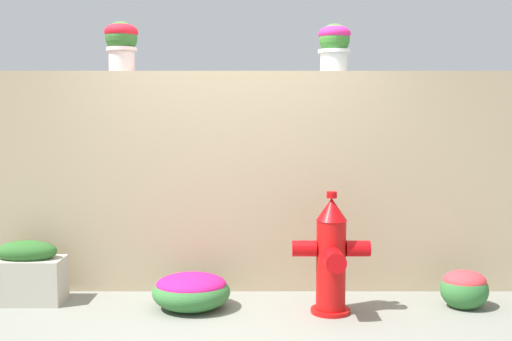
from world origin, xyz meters
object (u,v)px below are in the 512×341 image
(potted_plant_2, at_px, (332,44))
(planter_box, at_px, (25,273))
(potted_plant_1, at_px, (119,42))
(flower_bush_left, at_px, (189,290))
(flower_bush_right, at_px, (462,287))
(fire_hydrant, at_px, (329,257))

(potted_plant_2, distance_m, planter_box, 3.25)
(potted_plant_1, distance_m, flower_bush_left, 2.22)
(potted_plant_2, relative_size, flower_bush_right, 1.10)
(flower_bush_right, relative_size, planter_box, 0.65)
(potted_plant_1, bearing_deg, potted_plant_2, 1.27)
(planter_box, bearing_deg, flower_bush_right, -2.04)
(potted_plant_2, distance_m, flower_bush_right, 2.32)
(potted_plant_1, relative_size, planter_box, 0.73)
(fire_hydrant, distance_m, flower_bush_left, 1.15)
(potted_plant_1, xyz_separation_m, fire_hydrant, (1.76, -0.73, -1.73))
(potted_plant_1, distance_m, planter_box, 2.11)
(potted_plant_2, bearing_deg, potted_plant_1, -178.73)
(fire_hydrant, distance_m, planter_box, 2.50)
(flower_bush_left, bearing_deg, potted_plant_2, 28.51)
(flower_bush_left, bearing_deg, flower_bush_right, 0.73)
(fire_hydrant, relative_size, flower_bush_left, 1.53)
(potted_plant_1, xyz_separation_m, planter_box, (-0.72, -0.46, -1.93))
(potted_plant_1, distance_m, fire_hydrant, 2.57)
(fire_hydrant, xyz_separation_m, flower_bush_right, (1.09, 0.14, -0.28))
(fire_hydrant, bearing_deg, flower_bush_left, 174.03)
(fire_hydrant, height_order, planter_box, fire_hydrant)
(flower_bush_left, distance_m, planter_box, 1.38)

